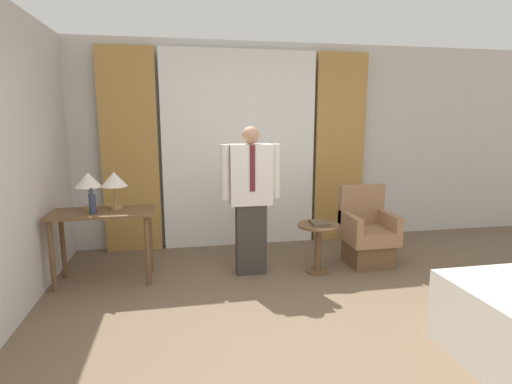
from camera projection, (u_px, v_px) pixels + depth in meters
name	position (u px, v px, depth m)	size (l,w,h in m)	color
ground_plane	(301.00, 368.00, 2.78)	(16.00, 16.00, 0.00)	brown
wall_back	(238.00, 145.00, 5.41)	(10.00, 0.06, 2.70)	beige
curtain_sheer_center	(240.00, 150.00, 5.30)	(2.03, 0.06, 2.58)	white
curtain_drape_left	(130.00, 152.00, 5.04)	(0.70, 0.06, 2.58)	#B28442
curtain_drape_right	(340.00, 149.00, 5.55)	(0.70, 0.06, 2.58)	#B28442
desk	(103.00, 224.00, 4.16)	(1.04, 0.51, 0.76)	brown
table_lamp_left	(88.00, 182.00, 4.15)	(0.27, 0.27, 0.40)	#9E7F47
table_lamp_right	(114.00, 181.00, 4.19)	(0.27, 0.27, 0.40)	#9E7F47
bottle_near_edge	(92.00, 203.00, 4.00)	(0.07, 0.07, 0.27)	#2D3851
person	(251.00, 196.00, 4.34)	(0.65, 0.22, 1.63)	#38332D
armchair	(367.00, 235.00, 4.73)	(0.56, 0.56, 0.92)	brown
side_table	(318.00, 240.00, 4.44)	(0.47, 0.47, 0.56)	brown
book	(320.00, 223.00, 4.41)	(0.19, 0.24, 0.03)	brown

